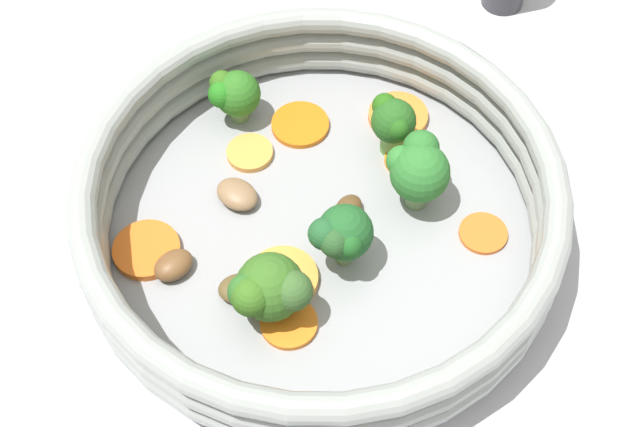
% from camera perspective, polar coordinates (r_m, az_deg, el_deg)
% --- Properties ---
extents(ground_plane, '(4.00, 4.00, 0.00)m').
position_cam_1_polar(ground_plane, '(0.59, 0.00, -1.59)').
color(ground_plane, '#B7B8C1').
extents(skillet, '(0.29, 0.29, 0.01)m').
position_cam_1_polar(skillet, '(0.58, 0.00, -1.22)').
color(skillet, '#939699').
rests_on(skillet, ground_plane).
extents(skillet_rim_wall, '(0.31, 0.31, 0.05)m').
position_cam_1_polar(skillet_rim_wall, '(0.56, 0.00, 0.70)').
color(skillet_rim_wall, '#949A96').
rests_on(skillet_rim_wall, skillet).
extents(skillet_rivet_left, '(0.01, 0.01, 0.01)m').
position_cam_1_polar(skillet_rivet_left, '(0.52, -5.50, -12.58)').
color(skillet_rivet_left, '#949694').
rests_on(skillet_rivet_left, skillet).
extents(skillet_rivet_right, '(0.01, 0.01, 0.01)m').
position_cam_1_polar(skillet_rivet_right, '(0.51, 4.06, -13.03)').
color(skillet_rivet_right, '#92999D').
rests_on(skillet_rivet_right, skillet).
extents(carrot_slice_0, '(0.05, 0.05, 0.01)m').
position_cam_1_polar(carrot_slice_0, '(0.55, -2.41, -4.15)').
color(carrot_slice_0, '#F39639').
rests_on(carrot_slice_0, skillet).
extents(carrot_slice_1, '(0.04, 0.04, 0.00)m').
position_cam_1_polar(carrot_slice_1, '(0.61, 5.56, 3.45)').
color(carrot_slice_1, orange).
rests_on(carrot_slice_1, skillet).
extents(carrot_slice_2, '(0.04, 0.04, 0.00)m').
position_cam_1_polar(carrot_slice_2, '(0.58, 10.40, -1.26)').
color(carrot_slice_2, orange).
rests_on(carrot_slice_2, skillet).
extents(carrot_slice_3, '(0.04, 0.04, 0.00)m').
position_cam_1_polar(carrot_slice_3, '(0.63, -1.28, 5.71)').
color(carrot_slice_3, orange).
rests_on(carrot_slice_3, skillet).
extents(carrot_slice_4, '(0.04, 0.04, 0.00)m').
position_cam_1_polar(carrot_slice_4, '(0.54, -2.00, -7.03)').
color(carrot_slice_4, orange).
rests_on(carrot_slice_4, skillet).
extents(carrot_slice_5, '(0.05, 0.05, 0.01)m').
position_cam_1_polar(carrot_slice_5, '(0.63, 5.02, 6.24)').
color(carrot_slice_5, orange).
rests_on(carrot_slice_5, skillet).
extents(carrot_slice_6, '(0.04, 0.04, 0.00)m').
position_cam_1_polar(carrot_slice_6, '(0.61, -4.51, 3.89)').
color(carrot_slice_6, '#EC9840').
rests_on(carrot_slice_6, skillet).
extents(carrot_slice_7, '(0.06, 0.06, 0.01)m').
position_cam_1_polar(carrot_slice_7, '(0.58, -11.04, -2.30)').
color(carrot_slice_7, orange).
rests_on(carrot_slice_7, skillet).
extents(broccoli_floret_0, '(0.03, 0.04, 0.04)m').
position_cam_1_polar(broccoli_floret_0, '(0.62, -5.54, 7.65)').
color(broccoli_floret_0, '#6F934E').
rests_on(broccoli_floret_0, skillet).
extents(broccoli_floret_1, '(0.04, 0.04, 0.05)m').
position_cam_1_polar(broccoli_floret_1, '(0.54, 1.41, -1.38)').
color(broccoli_floret_1, '#6E8B50').
rests_on(broccoli_floret_1, skillet).
extents(broccoli_floret_2, '(0.04, 0.04, 0.05)m').
position_cam_1_polar(broccoli_floret_2, '(0.57, 6.30, 2.87)').
color(broccoli_floret_2, '#6B8755').
rests_on(broccoli_floret_2, skillet).
extents(broccoli_floret_3, '(0.04, 0.05, 0.05)m').
position_cam_1_polar(broccoli_floret_3, '(0.52, -3.33, -4.88)').
color(broccoli_floret_3, olive).
rests_on(broccoli_floret_3, skillet).
extents(broccoli_floret_4, '(0.04, 0.03, 0.05)m').
position_cam_1_polar(broccoli_floret_4, '(0.60, 4.67, 5.86)').
color(broccoli_floret_4, '#669744').
rests_on(broccoli_floret_4, skillet).
extents(mushroom_piece_0, '(0.02, 0.03, 0.01)m').
position_cam_1_polar(mushroom_piece_0, '(0.55, -5.09, -4.79)').
color(mushroom_piece_0, brown).
rests_on(mushroom_piece_0, skillet).
extents(mushroom_piece_1, '(0.04, 0.04, 0.01)m').
position_cam_1_polar(mushroom_piece_1, '(0.59, -5.33, 1.24)').
color(mushroom_piece_1, olive).
rests_on(mushroom_piece_1, skillet).
extents(mushroom_piece_2, '(0.03, 0.03, 0.01)m').
position_cam_1_polar(mushroom_piece_2, '(0.58, 1.83, 0.37)').
color(mushroom_piece_2, brown).
rests_on(mushroom_piece_2, skillet).
extents(mushroom_piece_3, '(0.03, 0.03, 0.01)m').
position_cam_1_polar(mushroom_piece_3, '(0.56, -9.36, -3.28)').
color(mushroom_piece_3, brown).
rests_on(mushroom_piece_3, skillet).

